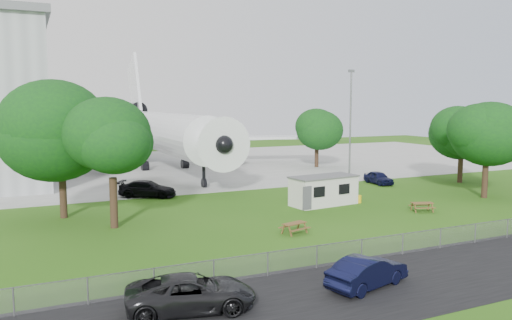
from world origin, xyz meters
name	(u,v)px	position (x,y,z in m)	size (l,w,h in m)	color
ground	(307,222)	(0.00, 0.00, 0.00)	(160.00, 160.00, 0.00)	#3B6D1B
asphalt_strip	(433,275)	(0.00, -13.00, 0.01)	(120.00, 8.00, 0.02)	black
concrete_apron	(174,166)	(0.00, 38.00, 0.01)	(120.00, 46.00, 0.03)	#B7B7B2
airliner	(163,131)	(-2.00, 35.86, 5.27)	(46.36, 47.73, 17.69)	white
site_cabin	(324,190)	(4.74, 5.16, 1.31)	(6.88, 3.39, 2.62)	silver
picnic_west	(294,233)	(-2.50, -2.49, 0.00)	(1.80, 1.50, 0.76)	brown
picnic_east	(422,211)	(10.74, -0.70, 0.00)	(1.80, 1.50, 0.76)	brown
fence	(389,257)	(0.00, -9.50, 0.00)	(58.00, 0.04, 1.30)	gray
lamp_mast	(350,136)	(8.20, 6.20, 6.00)	(0.16, 0.16, 12.00)	slate
tree_west_big	(60,131)	(-16.78, 9.42, 6.91)	(9.60, 9.60, 11.72)	#382619
tree_west_small	(112,141)	(-13.65, 4.46, 6.34)	(6.46, 6.46, 9.59)	#382619
tree_east_front	(487,135)	(20.63, 1.55, 6.08)	(7.45, 7.45, 9.82)	#382619
tree_east_back	(462,133)	(25.81, 9.40, 5.70)	(7.06, 7.06, 9.24)	#382619
tree_far_apron	(317,129)	(18.21, 28.26, 5.40)	(6.65, 6.65, 8.74)	#382619
car_centre_sedan	(367,272)	(-4.23, -12.98, 0.77)	(1.63, 4.66, 1.54)	black
car_west_estate	(191,293)	(-12.97, -12.04, 0.78)	(2.60, 5.65, 1.57)	black
car_ne_hatch	(378,178)	(16.59, 12.40, 0.71)	(1.68, 4.17, 1.42)	black
car_apron_van	(147,189)	(-8.81, 15.40, 0.80)	(2.24, 5.51, 1.60)	black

